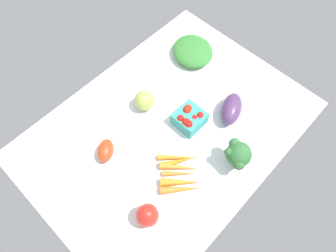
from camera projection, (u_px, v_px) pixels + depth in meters
tablecloth at (168, 130)px, 114.73cm from camera, size 104.00×76.00×2.00cm
roma_tomato at (106, 151)px, 106.57cm from camera, size 10.29×9.80×5.56cm
eggplant at (231, 109)px, 113.54cm from camera, size 15.86×12.79×7.49cm
berry_basket at (189, 118)px, 112.14cm from camera, size 10.15×10.15×6.82cm
carrot_bunch at (180, 174)px, 104.13cm from camera, size 19.98×20.56×2.99cm
heirloom_tomato_green at (144, 101)px, 115.12cm from camera, size 7.80×7.80×7.80cm
bell_pepper_red at (147, 215)px, 94.43cm from camera, size 9.77×9.77×8.79cm
leafy_greens_clump at (193, 51)px, 128.21cm from camera, size 22.84×23.64×5.52cm
broccoli_head at (238, 154)px, 101.27cm from camera, size 9.80×9.53×11.51cm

